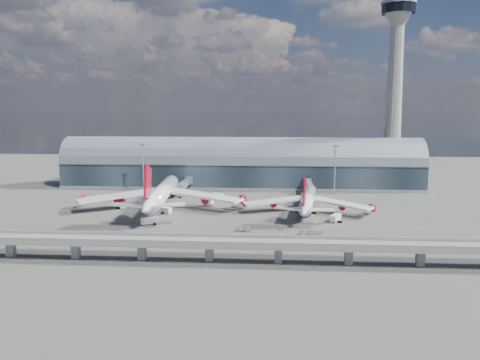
# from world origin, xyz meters

# --- Properties ---
(ground) EXTENTS (500.00, 500.00, 0.00)m
(ground) POSITION_xyz_m (0.00, 0.00, 0.00)
(ground) COLOR #474744
(ground) RESTS_ON ground
(taxi_lines) EXTENTS (200.00, 80.12, 0.01)m
(taxi_lines) POSITION_xyz_m (0.00, 22.11, 0.01)
(taxi_lines) COLOR gold
(taxi_lines) RESTS_ON ground
(terminal) EXTENTS (200.00, 30.00, 28.00)m
(terminal) POSITION_xyz_m (0.00, 77.99, 11.34)
(terminal) COLOR #1D2830
(terminal) RESTS_ON ground
(control_tower) EXTENTS (19.00, 19.00, 103.00)m
(control_tower) POSITION_xyz_m (85.00, 83.00, 51.64)
(control_tower) COLOR gray
(control_tower) RESTS_ON ground
(guideway) EXTENTS (220.00, 8.50, 7.20)m
(guideway) POSITION_xyz_m (-0.00, -55.00, 5.29)
(guideway) COLOR gray
(guideway) RESTS_ON ground
(floodlight_mast_left) EXTENTS (3.00, 0.70, 25.70)m
(floodlight_mast_left) POSITION_xyz_m (-50.00, 55.00, 13.63)
(floodlight_mast_left) COLOR gray
(floodlight_mast_left) RESTS_ON ground
(floodlight_mast_right) EXTENTS (3.00, 0.70, 25.70)m
(floodlight_mast_right) POSITION_xyz_m (50.00, 55.00, 13.63)
(floodlight_mast_right) COLOR gray
(floodlight_mast_right) RESTS_ON ground
(airliner_left) EXTENTS (75.41, 79.25, 24.14)m
(airliner_left) POSITION_xyz_m (-30.70, 14.05, 6.90)
(airliner_left) COLOR white
(airliner_left) RESTS_ON ground
(airliner_right) EXTENTS (56.84, 59.45, 18.86)m
(airliner_right) POSITION_xyz_m (33.08, 11.66, 4.89)
(airliner_right) COLOR white
(airliner_right) RESTS_ON ground
(jet_bridge_left) EXTENTS (4.40, 28.00, 7.25)m
(jet_bridge_left) POSITION_xyz_m (-27.40, 53.12, 5.18)
(jet_bridge_left) COLOR gray
(jet_bridge_left) RESTS_ON ground
(jet_bridge_right) EXTENTS (4.40, 32.00, 7.25)m
(jet_bridge_right) POSITION_xyz_m (36.78, 51.18, 5.18)
(jet_bridge_right) COLOR gray
(jet_bridge_right) RESTS_ON ground
(service_truck_0) EXTENTS (4.92, 8.21, 3.23)m
(service_truck_0) POSITION_xyz_m (-48.60, 15.83, 1.67)
(service_truck_0) COLOR silver
(service_truck_0) RESTS_ON ground
(service_truck_1) EXTENTS (4.90, 4.06, 2.60)m
(service_truck_1) POSITION_xyz_m (-26.54, 5.53, 1.31)
(service_truck_1) COLOR silver
(service_truck_1) RESTS_ON ground
(service_truck_2) EXTENTS (7.37, 4.95, 2.60)m
(service_truck_2) POSITION_xyz_m (-28.71, -12.96, 1.35)
(service_truck_2) COLOR silver
(service_truck_2) RESTS_ON ground
(service_truck_3) EXTENTS (4.96, 6.38, 2.91)m
(service_truck_3) POSITION_xyz_m (43.07, -4.04, 1.49)
(service_truck_3) COLOR silver
(service_truck_3) RESTS_ON ground
(service_truck_4) EXTENTS (2.96, 5.19, 2.87)m
(service_truck_4) POSITION_xyz_m (-10.23, 23.30, 1.45)
(service_truck_4) COLOR silver
(service_truck_4) RESTS_ON ground
(service_truck_5) EXTENTS (5.98, 3.96, 2.70)m
(service_truck_5) POSITION_xyz_m (-8.76, 40.26, 1.38)
(service_truck_5) COLOR silver
(service_truck_5) RESTS_ON ground
(cargo_train_0) EXTENTS (5.40, 2.35, 1.78)m
(cargo_train_0) POSITION_xyz_m (8.21, -21.07, 0.93)
(cargo_train_0) COLOR gray
(cargo_train_0) RESTS_ON ground
(cargo_train_1) EXTENTS (9.97, 3.19, 1.64)m
(cargo_train_1) POSITION_xyz_m (-3.95, -40.74, 0.86)
(cargo_train_1) COLOR gray
(cargo_train_1) RESTS_ON ground
(cargo_train_2) EXTENTS (8.22, 2.62, 1.81)m
(cargo_train_2) POSITION_xyz_m (31.97, -24.77, 0.94)
(cargo_train_2) COLOR gray
(cargo_train_2) RESTS_ON ground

